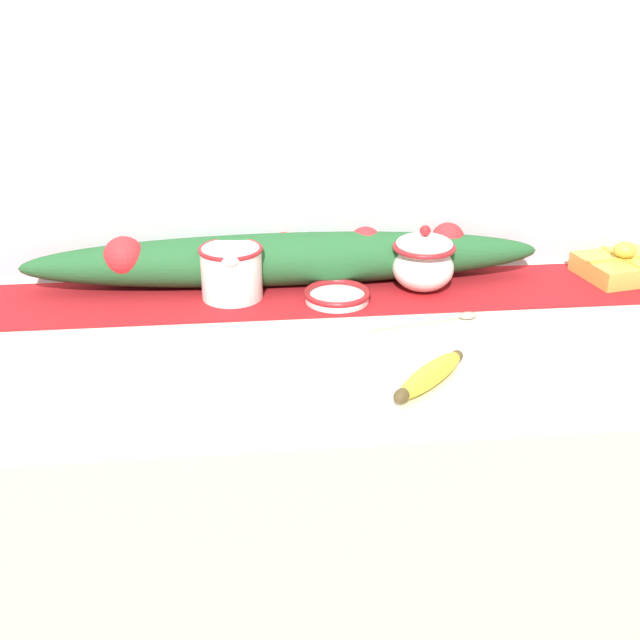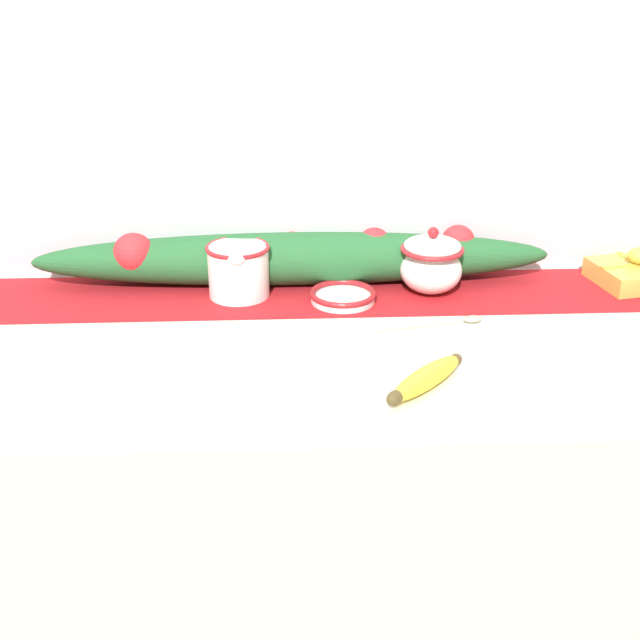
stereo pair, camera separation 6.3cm
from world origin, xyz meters
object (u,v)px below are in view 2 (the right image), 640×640
banana (426,378)px  gift_box (637,272)px  small_dish (343,296)px  cream_pitcher (238,268)px  spoon (461,321)px  sugar_bowl (431,263)px

banana → gift_box: (0.46, 0.37, 0.01)m
small_dish → banana: size_ratio=0.84×
cream_pitcher → small_dish: 0.19m
small_dish → spoon: size_ratio=0.62×
small_dish → spoon: (0.19, -0.09, -0.01)m
banana → spoon: banana is taller
banana → cream_pitcher: bearing=128.6°
cream_pitcher → spoon: (0.38, -0.13, -0.05)m
spoon → cream_pitcher: bearing=148.4°
cream_pitcher → gift_box: cream_pitcher is taller
gift_box → sugar_bowl: bearing=-176.4°
cream_pitcher → spoon: size_ratio=0.69×
spoon → gift_box: (0.36, 0.16, 0.02)m
banana → small_dish: bearing=107.0°
sugar_bowl → gift_box: sugar_bowl is taller
sugar_bowl → banana: sugar_bowl is taller
sugar_bowl → spoon: (0.03, -0.13, -0.05)m
small_dish → banana: 0.33m
small_dish → banana: banana is taller
cream_pitcher → sugar_bowl: 0.34m
small_dish → gift_box: bearing=6.3°
cream_pitcher → banana: (0.28, -0.35, -0.04)m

